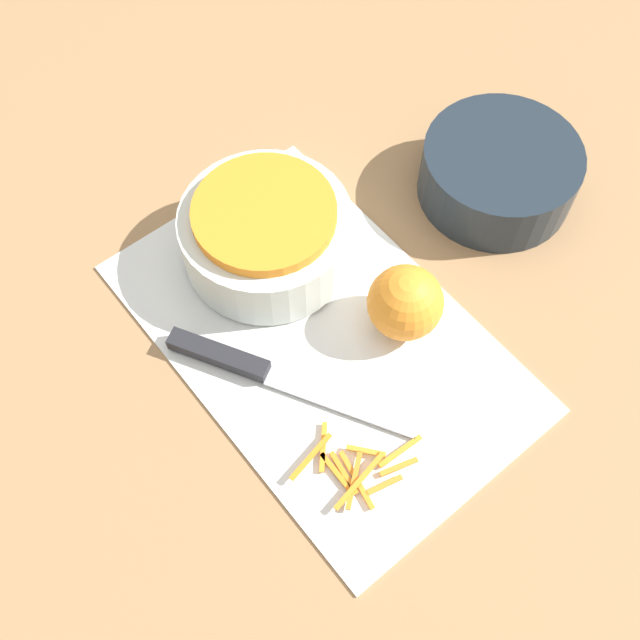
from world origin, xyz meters
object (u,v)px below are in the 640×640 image
bowl_speckled (266,233)px  orange_left (405,303)px  knife (247,366)px  bowl_dark (499,172)px

bowl_speckled → orange_left: bowl_speckled is taller
knife → bowl_speckled: bearing=104.5°
knife → orange_left: (0.06, 0.16, 0.03)m
bowl_speckled → orange_left: (0.16, 0.06, -0.00)m
bowl_dark → knife: (0.01, -0.37, -0.02)m
bowl_speckled → bowl_dark: size_ratio=1.03×
bowl_speckled → orange_left: 0.17m
knife → bowl_dark: bearing=61.4°
knife → orange_left: orange_left is taller
orange_left → bowl_dark: bearing=107.6°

